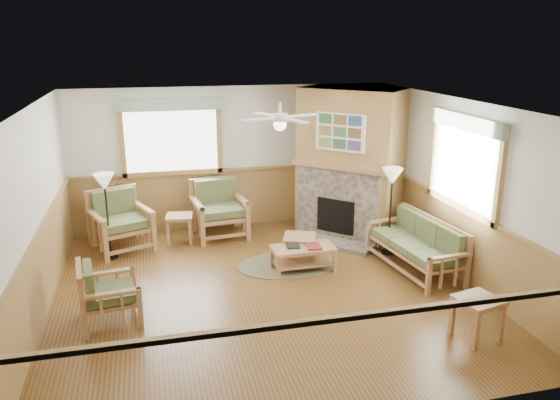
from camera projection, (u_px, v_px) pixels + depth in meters
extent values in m
cube|color=brown|center=(265.00, 291.00, 7.99)|extent=(6.00, 6.00, 0.01)
cube|color=white|center=(263.00, 105.00, 7.21)|extent=(6.00, 6.00, 0.01)
cube|color=silver|center=(231.00, 158.00, 10.39)|extent=(6.00, 0.02, 2.70)
cube|color=silver|center=(335.00, 298.00, 4.81)|extent=(6.00, 0.02, 2.70)
cube|color=silver|center=(33.00, 219.00, 6.92)|extent=(0.02, 6.00, 2.70)
cube|color=silver|center=(457.00, 189.00, 8.28)|extent=(0.02, 6.00, 2.70)
cylinder|color=brown|center=(289.00, 265.00, 8.87)|extent=(1.75, 1.75, 0.01)
cube|color=maroon|center=(313.00, 245.00, 8.55)|extent=(0.24, 0.32, 0.03)
cube|color=black|center=(293.00, 245.00, 8.60)|extent=(0.23, 0.29, 0.03)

